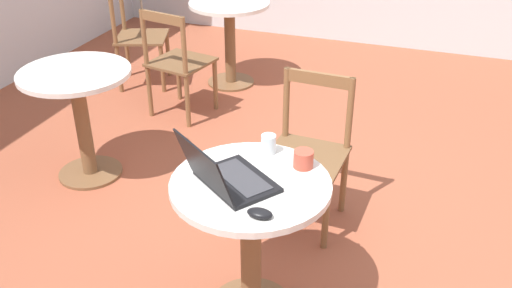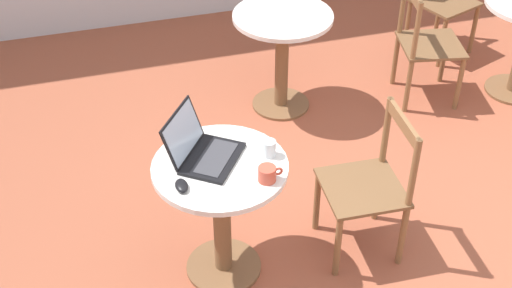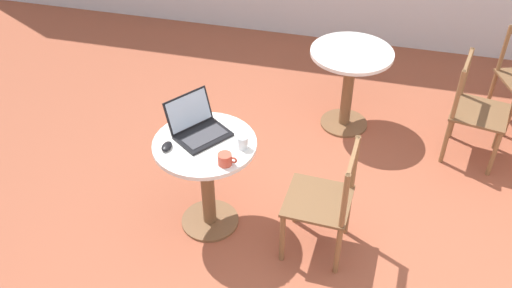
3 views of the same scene
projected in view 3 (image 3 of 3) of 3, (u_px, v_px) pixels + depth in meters
ground_plane at (304, 270)px, 3.75m from camera, size 16.00×16.00×0.00m
cafe_table_near at (206, 167)px, 3.77m from camera, size 0.67×0.67×0.72m
cafe_table_far at (350, 73)px, 4.69m from camera, size 0.67×0.67×0.72m
chair_near_right at (325, 202)px, 3.64m from camera, size 0.43×0.43×0.85m
chair_mid_left at (474, 111)px, 4.43m from camera, size 0.49×0.49×0.85m
laptop at (198, 128)px, 3.68m from camera, size 0.44×0.45×0.24m
mouse at (167, 146)px, 3.58m from camera, size 0.06×0.10×0.03m
mug at (225, 159)px, 3.45m from camera, size 0.12×0.09×0.08m
drinking_glass at (243, 142)px, 3.57m from camera, size 0.07×0.07×0.09m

